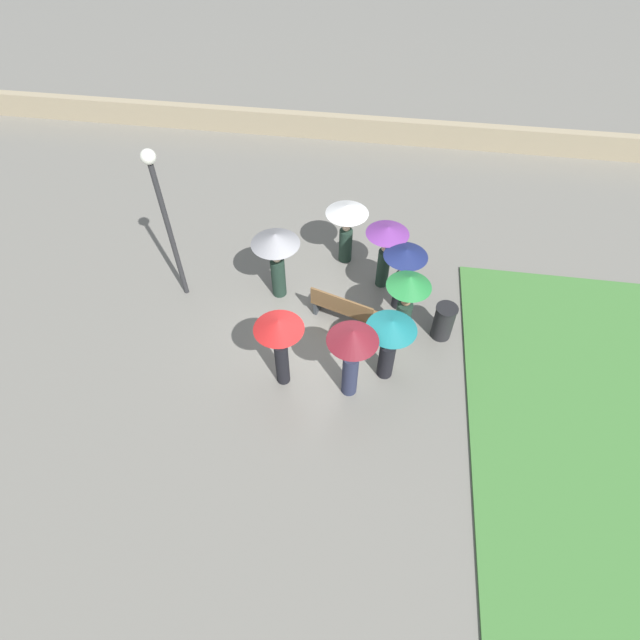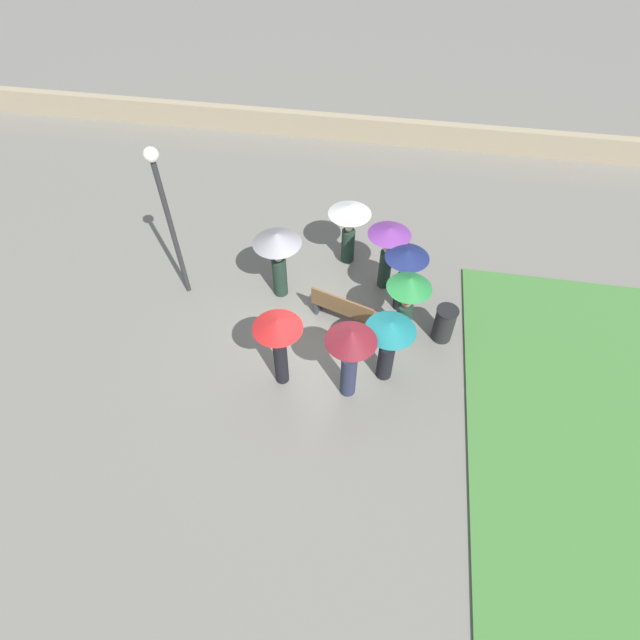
% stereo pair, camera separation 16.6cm
% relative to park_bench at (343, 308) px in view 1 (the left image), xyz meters
% --- Properties ---
extents(ground_plane, '(90.00, 90.00, 0.00)m').
position_rel_park_bench_xyz_m(ground_plane, '(0.37, 0.65, -0.46)').
color(ground_plane, slate).
extents(parapet_wall, '(45.00, 0.35, 0.83)m').
position_rel_park_bench_xyz_m(parapet_wall, '(0.37, -8.63, -0.05)').
color(parapet_wall, tan).
rests_on(parapet_wall, ground_plane).
extents(park_bench, '(1.63, 0.88, 0.90)m').
position_rel_park_bench_xyz_m(park_bench, '(0.00, 0.00, 0.00)').
color(park_bench, brown).
rests_on(park_bench, ground_plane).
extents(lamp_post, '(0.32, 0.32, 3.99)m').
position_rel_park_bench_xyz_m(lamp_post, '(4.06, -0.41, 2.14)').
color(lamp_post, '#2D2D30').
rests_on(lamp_post, ground_plane).
extents(trash_bin, '(0.51, 0.51, 0.94)m').
position_rel_park_bench_xyz_m(trash_bin, '(-2.35, 0.10, 0.01)').
color(trash_bin, '#232326').
rests_on(trash_bin, ground_plane).
extents(crowd_person_teal, '(1.04, 1.04, 1.76)m').
position_rel_park_bench_xyz_m(crowd_person_teal, '(-1.10, 1.40, 0.82)').
color(crowd_person_teal, black).
rests_on(crowd_person_teal, ground_plane).
extents(crowd_person_white, '(1.09, 1.09, 1.76)m').
position_rel_park_bench_xyz_m(crowd_person_white, '(0.19, -2.24, 0.84)').
color(crowd_person_white, '#1E3328').
rests_on(crowd_person_white, ground_plane).
extents(crowd_person_navy, '(1.01, 1.01, 1.82)m').
position_rel_park_bench_xyz_m(crowd_person_navy, '(-1.30, -0.72, 0.85)').
color(crowd_person_navy, black).
rests_on(crowd_person_navy, ground_plane).
extents(crowd_person_maroon, '(1.02, 1.02, 1.99)m').
position_rel_park_bench_xyz_m(crowd_person_maroon, '(-0.37, 1.96, 0.99)').
color(crowd_person_maroon, '#282D47').
rests_on(crowd_person_maroon, ground_plane).
extents(crowd_person_red, '(1.01, 1.01, 1.97)m').
position_rel_park_bench_xyz_m(crowd_person_red, '(1.08, 1.89, 1.01)').
color(crowd_person_red, black).
rests_on(crowd_person_red, ground_plane).
extents(crowd_person_purple, '(1.04, 1.04, 1.84)m').
position_rel_park_bench_xyz_m(crowd_person_purple, '(-0.85, -1.43, 0.86)').
color(crowd_person_purple, '#1E3328').
rests_on(crowd_person_purple, ground_plane).
extents(crowd_person_grey, '(1.15, 1.15, 1.91)m').
position_rel_park_bench_xyz_m(crowd_person_grey, '(1.69, -0.71, 0.97)').
color(crowd_person_grey, '#1E3328').
rests_on(crowd_person_grey, ground_plane).
extents(crowd_person_green, '(0.98, 0.98, 1.93)m').
position_rel_park_bench_xyz_m(crowd_person_green, '(-1.40, 0.27, 0.90)').
color(crowd_person_green, '#1E3328').
rests_on(crowd_person_green, ground_plane).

